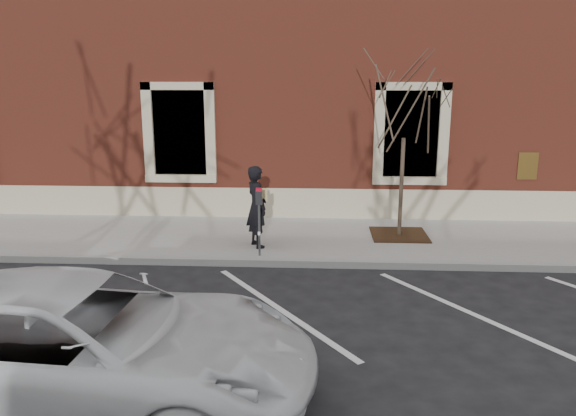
# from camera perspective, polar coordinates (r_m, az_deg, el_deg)

# --- Properties ---
(ground) EXTENTS (120.00, 120.00, 0.00)m
(ground) POSITION_cam_1_polar(r_m,az_deg,el_deg) (11.73, -0.16, -5.92)
(ground) COLOR #28282B
(ground) RESTS_ON ground
(sidewalk_near) EXTENTS (40.00, 3.50, 0.15)m
(sidewalk_near) POSITION_cam_1_polar(r_m,az_deg,el_deg) (13.37, 0.27, -3.14)
(sidewalk_near) COLOR #B3AEA8
(sidewalk_near) RESTS_ON ground
(curb_near) EXTENTS (40.00, 0.12, 0.15)m
(curb_near) POSITION_cam_1_polar(r_m,az_deg,el_deg) (11.66, -0.17, -5.65)
(curb_near) COLOR #9E9E99
(curb_near) RESTS_ON ground
(parking_stripes) EXTENTS (28.00, 4.40, 0.01)m
(parking_stripes) POSITION_cam_1_polar(r_m,az_deg,el_deg) (9.68, -0.92, -10.19)
(parking_stripes) COLOR silver
(parking_stripes) RESTS_ON ground
(building_civic) EXTENTS (40.00, 8.62, 8.00)m
(building_civic) POSITION_cam_1_polar(r_m,az_deg,el_deg) (18.80, 1.22, 13.73)
(building_civic) COLOR brown
(building_civic) RESTS_ON ground
(man) EXTENTS (0.70, 0.79, 1.81)m
(man) POSITION_cam_1_polar(r_m,az_deg,el_deg) (12.33, -3.20, 0.14)
(man) COLOR black
(man) RESTS_ON sidewalk_near
(parking_meter) EXTENTS (0.13, 0.10, 1.46)m
(parking_meter) POSITION_cam_1_polar(r_m,az_deg,el_deg) (11.65, -2.96, -0.10)
(parking_meter) COLOR #595B60
(parking_meter) RESTS_ON sidewalk_near
(tree_grate) EXTENTS (1.31, 1.31, 0.03)m
(tree_grate) POSITION_cam_1_polar(r_m,az_deg,el_deg) (13.64, 11.21, -2.67)
(tree_grate) COLOR #371D11
(tree_grate) RESTS_ON sidewalk_near
(sapling) EXTENTS (2.53, 2.53, 4.21)m
(sapling) POSITION_cam_1_polar(r_m,az_deg,el_deg) (13.15, 11.79, 9.70)
(sapling) COLOR #453A2A
(sapling) RESTS_ON sidewalk_near
(white_truck) EXTENTS (5.74, 2.88, 1.56)m
(white_truck) POSITION_cam_1_polar(r_m,az_deg,el_deg) (7.21, -20.36, -12.93)
(white_truck) COLOR silver
(white_truck) RESTS_ON ground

